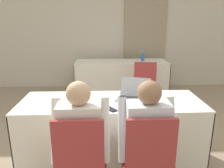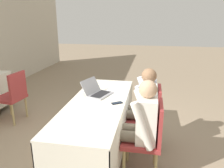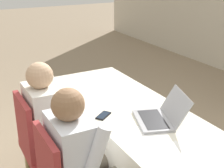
{
  "view_description": "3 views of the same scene",
  "coord_description": "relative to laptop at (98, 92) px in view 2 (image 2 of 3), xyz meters",
  "views": [
    {
      "loc": [
        -0.08,
        -2.3,
        1.61
      ],
      "look_at": [
        0.0,
        -0.19,
        1.01
      ],
      "focal_mm": 35.0,
      "sensor_mm": 36.0,
      "label": 1
    },
    {
      "loc": [
        -2.55,
        -0.66,
        1.81
      ],
      "look_at": [
        0.0,
        -0.19,
        1.01
      ],
      "focal_mm": 35.0,
      "sensor_mm": 36.0,
      "label": 2
    },
    {
      "loc": [
        1.85,
        -1.2,
        1.83
      ],
      "look_at": [
        0.0,
        -0.19,
        1.01
      ],
      "focal_mm": 50.0,
      "sensor_mm": 36.0,
      "label": 3
    }
  ],
  "objects": [
    {
      "name": "ground_plane",
      "position": [
        -0.25,
        -0.06,
        -0.8
      ],
      "size": [
        24.0,
        24.0,
        0.0
      ],
      "primitive_type": "plane",
      "color": "gray"
    },
    {
      "name": "conference_table_near",
      "position": [
        -0.25,
        -0.06,
        -0.23
      ],
      "size": [
        2.03,
        0.72,
        0.76
      ],
      "color": "silver",
      "rests_on": "ground_plane"
    },
    {
      "name": "laptop",
      "position": [
        0.0,
        0.0,
        0.0
      ],
      "size": [
        0.44,
        0.43,
        0.21
      ],
      "rotation": [
        0.0,
        0.0,
        -0.34
      ],
      "color": "#99999E",
      "rests_on": "conference_table_near"
    },
    {
      "name": "cell_phone",
      "position": [
        -0.27,
        -0.32,
        -0.04
      ],
      "size": [
        0.13,
        0.15,
        0.01
      ],
      "rotation": [
        0.0,
        0.0,
        0.61
      ],
      "color": "black",
      "rests_on": "conference_table_near"
    },
    {
      "name": "paper_beside_laptop",
      "position": [
        0.39,
        -0.2,
        -0.04
      ],
      "size": [
        0.25,
        0.32,
        0.0
      ],
      "rotation": [
        0.0,
        0.0,
        0.14
      ],
      "color": "white",
      "rests_on": "conference_table_near"
    },
    {
      "name": "paper_centre_table",
      "position": [
        0.09,
        -0.19,
        -0.04
      ],
      "size": [
        0.3,
        0.35,
        0.0
      ],
      "rotation": [
        0.0,
        0.0,
        -0.38
      ],
      "color": "white",
      "rests_on": "conference_table_near"
    },
    {
      "name": "chair_near_left",
      "position": [
        -0.54,
        -0.73,
        -0.3
      ],
      "size": [
        0.44,
        0.44,
        0.9
      ],
      "rotation": [
        0.0,
        0.0,
        3.14
      ],
      "color": "tan",
      "rests_on": "ground_plane"
    },
    {
      "name": "chair_near_right",
      "position": [
        0.03,
        -0.73,
        -0.3
      ],
      "size": [
        0.44,
        0.44,
        0.9
      ],
      "rotation": [
        0.0,
        0.0,
        3.14
      ],
      "color": "tan",
      "rests_on": "ground_plane"
    },
    {
      "name": "chair_far_spare",
      "position": [
        0.44,
        1.65,
        -0.3
      ],
      "size": [
        0.48,
        0.48,
        0.9
      ],
      "rotation": [
        0.0,
        0.0,
        3.04
      ],
      "color": "tan",
      "rests_on": "ground_plane"
    },
    {
      "name": "person_checkered_shirt",
      "position": [
        -0.54,
        -0.62,
        -0.14
      ],
      "size": [
        0.5,
        0.52,
        1.16
      ],
      "rotation": [
        0.0,
        0.0,
        3.14
      ],
      "color": "#665B4C",
      "rests_on": "ground_plane"
    },
    {
      "name": "person_white_shirt",
      "position": [
        0.03,
        -0.62,
        -0.14
      ],
      "size": [
        0.5,
        0.52,
        1.16
      ],
      "rotation": [
        0.0,
        0.0,
        3.14
      ],
      "color": "#665B4C",
      "rests_on": "ground_plane"
    }
  ]
}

